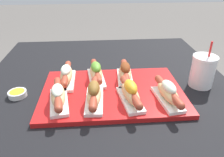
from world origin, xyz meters
TOP-DOWN VIEW (x-y plane):
  - patio_table at (0.00, 0.00)m, footprint 1.06×1.10m
  - serving_tray at (0.02, -0.10)m, footprint 0.54×0.36m
  - hot_dog_0 at (-0.18, -0.17)m, footprint 0.09×0.21m
  - hot_dog_1 at (-0.05, -0.18)m, footprint 0.07×0.21m
  - hot_dog_2 at (0.07, -0.18)m, footprint 0.08×0.21m
  - hot_dog_3 at (0.21, -0.19)m, footprint 0.08×0.21m
  - hot_dog_4 at (-0.16, -0.02)m, footprint 0.06×0.21m
  - hot_dog_5 at (-0.04, -0.01)m, footprint 0.08×0.21m
  - hot_dog_6 at (0.08, -0.02)m, footprint 0.07×0.21m
  - sauce_bowl at (-0.34, -0.09)m, footprint 0.07×0.07m
  - drink_cup at (0.39, -0.06)m, footprint 0.10×0.10m

SIDE VIEW (x-z plane):
  - patio_table at x=0.00m, z-range 0.00..0.70m
  - serving_tray at x=0.02m, z-range 0.70..0.72m
  - sauce_bowl at x=-0.34m, z-range 0.70..0.72m
  - hot_dog_0 at x=-0.18m, z-range 0.72..0.79m
  - hot_dog_4 at x=-0.16m, z-range 0.72..0.79m
  - hot_dog_3 at x=0.21m, z-range 0.72..0.79m
  - hot_dog_5 at x=-0.04m, z-range 0.72..0.79m
  - hot_dog_6 at x=0.08m, z-range 0.72..0.79m
  - hot_dog_1 at x=-0.05m, z-range 0.71..0.79m
  - hot_dog_2 at x=0.07m, z-range 0.71..0.79m
  - drink_cup at x=0.39m, z-range 0.67..0.86m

